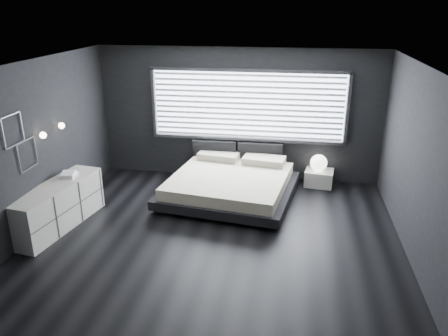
# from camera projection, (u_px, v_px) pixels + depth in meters

# --- Properties ---
(room) EXTENTS (6.04, 6.00, 2.80)m
(room) POSITION_uv_depth(u_px,v_px,m) (215.00, 157.00, 6.74)
(room) COLOR black
(room) RESTS_ON ground
(window) EXTENTS (4.14, 0.09, 1.52)m
(window) POSITION_uv_depth(u_px,v_px,m) (248.00, 106.00, 9.13)
(window) COLOR white
(window) RESTS_ON ground
(headboard) EXTENTS (1.96, 0.16, 0.52)m
(headboard) POSITION_uv_depth(u_px,v_px,m) (237.00, 153.00, 9.47)
(headboard) COLOR black
(headboard) RESTS_ON ground
(sconce_near) EXTENTS (0.18, 0.11, 0.11)m
(sconce_near) POSITION_uv_depth(u_px,v_px,m) (43.00, 135.00, 7.15)
(sconce_near) COLOR silver
(sconce_near) RESTS_ON ground
(sconce_far) EXTENTS (0.18, 0.11, 0.11)m
(sconce_far) POSITION_uv_depth(u_px,v_px,m) (61.00, 126.00, 7.71)
(sconce_far) COLOR silver
(sconce_far) RESTS_ON ground
(wall_art_upper) EXTENTS (0.01, 0.48, 0.48)m
(wall_art_upper) POSITION_uv_depth(u_px,v_px,m) (13.00, 130.00, 6.52)
(wall_art_upper) COLOR #47474C
(wall_art_upper) RESTS_ON ground
(wall_art_lower) EXTENTS (0.01, 0.48, 0.48)m
(wall_art_lower) POSITION_uv_depth(u_px,v_px,m) (28.00, 154.00, 6.92)
(wall_art_lower) COLOR #47474C
(wall_art_lower) RESTS_ON ground
(bed) EXTENTS (2.71, 2.62, 0.63)m
(bed) POSITION_uv_depth(u_px,v_px,m) (230.00, 184.00, 8.61)
(bed) COLOR black
(bed) RESTS_ON ground
(nightstand) EXTENTS (0.63, 0.55, 0.34)m
(nightstand) POSITION_uv_depth(u_px,v_px,m) (319.00, 178.00, 9.22)
(nightstand) COLOR silver
(nightstand) RESTS_ON ground
(orb_lamp) EXTENTS (0.35, 0.35, 0.35)m
(orb_lamp) POSITION_uv_depth(u_px,v_px,m) (319.00, 163.00, 9.08)
(orb_lamp) COLOR white
(orb_lamp) RESTS_ON nightstand
(dresser) EXTENTS (0.84, 1.98, 0.77)m
(dresser) POSITION_uv_depth(u_px,v_px,m) (58.00, 206.00, 7.45)
(dresser) COLOR silver
(dresser) RESTS_ON ground
(book_stack) EXTENTS (0.32, 0.38, 0.07)m
(book_stack) POSITION_uv_depth(u_px,v_px,m) (68.00, 174.00, 7.69)
(book_stack) COLOR white
(book_stack) RESTS_ON dresser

